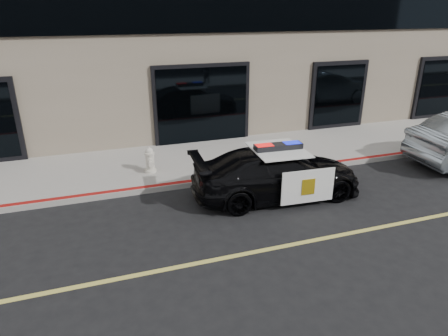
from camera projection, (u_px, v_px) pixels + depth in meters
name	position (u px, v px, depth m)	size (l,w,h in m)	color
ground	(334.00, 236.00, 8.69)	(120.00, 120.00, 0.00)	black
sidewalk_n	(246.00, 155.00, 13.27)	(60.00, 3.50, 0.15)	gray
police_car	(277.00, 173.00, 10.33)	(2.32, 4.63, 1.45)	black
fire_hydrant	(150.00, 161.00, 11.56)	(0.35, 0.48, 0.76)	beige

